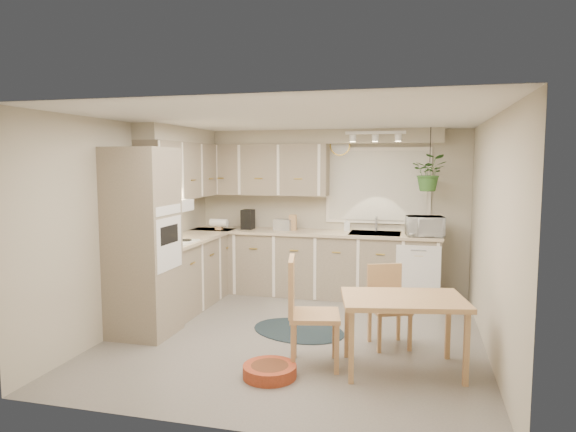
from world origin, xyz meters
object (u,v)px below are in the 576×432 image
(dining_table, at_px, (403,334))
(braided_rug, at_px, (299,330))
(chair_left, at_px, (315,312))
(pet_bed, at_px, (270,371))
(chair_back, at_px, (390,307))
(microwave, at_px, (425,224))

(dining_table, bearing_deg, braided_rug, 144.44)
(chair_left, bearing_deg, pet_bed, -54.30)
(chair_back, relative_size, microwave, 1.74)
(chair_back, distance_m, microwave, 1.93)
(dining_table, distance_m, braided_rug, 1.51)
(chair_left, relative_size, chair_back, 1.23)
(pet_bed, bearing_deg, chair_back, 46.99)
(chair_back, bearing_deg, dining_table, 81.05)
(chair_left, height_order, chair_back, chair_left)
(chair_back, bearing_deg, pet_bed, 23.84)
(chair_back, bearing_deg, microwave, -124.31)
(chair_back, xyz_separation_m, pet_bed, (-1.00, -1.07, -0.37))
(chair_back, distance_m, pet_bed, 1.51)
(chair_back, height_order, braided_rug, chair_back)
(chair_back, bearing_deg, chair_left, 23.43)
(dining_table, xyz_separation_m, chair_back, (-0.15, 0.61, 0.08))
(chair_left, distance_m, pet_bed, 0.69)
(dining_table, xyz_separation_m, braided_rug, (-1.19, 0.85, -0.34))
(chair_back, height_order, microwave, microwave)
(chair_left, height_order, microwave, microwave)
(chair_left, bearing_deg, dining_table, 83.93)
(chair_back, xyz_separation_m, microwave, (0.35, 1.77, 0.68))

